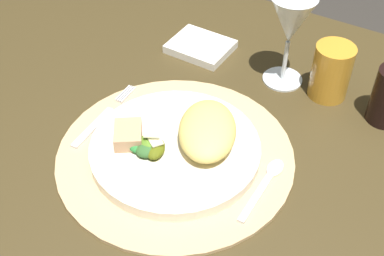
{
  "coord_description": "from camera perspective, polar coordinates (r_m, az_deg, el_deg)",
  "views": [
    {
      "loc": [
        0.27,
        -0.49,
        1.33
      ],
      "look_at": [
        -0.04,
        0.01,
        0.77
      ],
      "focal_mm": 47.72,
      "sensor_mm": 36.0,
      "label": 1
    }
  ],
  "objects": [
    {
      "name": "placemat",
      "position": [
        0.8,
        -1.87,
        -3.0
      ],
      "size": [
        0.37,
        0.37,
        0.01
      ],
      "primitive_type": "cylinder",
      "color": "tan",
      "rests_on": "dining_table"
    },
    {
      "name": "pasta_serving",
      "position": [
        0.77,
        1.4,
        -0.26
      ],
      "size": [
        0.14,
        0.16,
        0.04
      ],
      "primitive_type": "ellipsoid",
      "rotation": [
        0.0,
        0.0,
        5.19
      ],
      "color": "#E8C965",
      "rests_on": "dinner_plate"
    },
    {
      "name": "fork",
      "position": [
        0.86,
        -10.03,
        1.07
      ],
      "size": [
        0.02,
        0.17,
        0.0
      ],
      "color": "silver",
      "rests_on": "placemat"
    },
    {
      "name": "dinner_plate",
      "position": [
        0.79,
        -1.89,
        -2.37
      ],
      "size": [
        0.26,
        0.26,
        0.02
      ],
      "primitive_type": "cylinder",
      "color": "#EDE1C9",
      "rests_on": "placemat"
    },
    {
      "name": "salad_greens",
      "position": [
        0.77,
        -4.95,
        -2.04
      ],
      "size": [
        0.08,
        0.05,
        0.03
      ],
      "color": "#507A22",
      "rests_on": "dinner_plate"
    },
    {
      "name": "dining_table",
      "position": [
        0.9,
        1.51,
        -7.89
      ],
      "size": [
        1.44,
        0.96,
        0.75
      ],
      "color": "#3E3119",
      "rests_on": "ground"
    },
    {
      "name": "napkin",
      "position": [
        1.02,
        0.96,
        9.08
      ],
      "size": [
        0.12,
        0.1,
        0.02
      ],
      "primitive_type": "cube",
      "rotation": [
        0.0,
        0.0,
        -0.01
      ],
      "color": "white",
      "rests_on": "dining_table"
    },
    {
      "name": "spoon",
      "position": [
        0.76,
        8.43,
        -5.72
      ],
      "size": [
        0.02,
        0.14,
        0.01
      ],
      "color": "silver",
      "rests_on": "placemat"
    },
    {
      "name": "wine_glass",
      "position": [
        0.89,
        10.99,
        11.44
      ],
      "size": [
        0.08,
        0.08,
        0.17
      ],
      "color": "silver",
      "rests_on": "dining_table"
    },
    {
      "name": "amber_tumbler",
      "position": [
        0.91,
        15.29,
        6.1
      ],
      "size": [
        0.07,
        0.07,
        0.1
      ],
      "primitive_type": "cylinder",
      "color": "orange",
      "rests_on": "dining_table"
    },
    {
      "name": "bread_piece",
      "position": [
        0.79,
        -7.15,
        -0.76
      ],
      "size": [
        0.07,
        0.07,
        0.02
      ],
      "primitive_type": "cube",
      "rotation": [
        0.0,
        0.0,
        5.33
      ],
      "color": "tan",
      "rests_on": "dinner_plate"
    }
  ]
}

